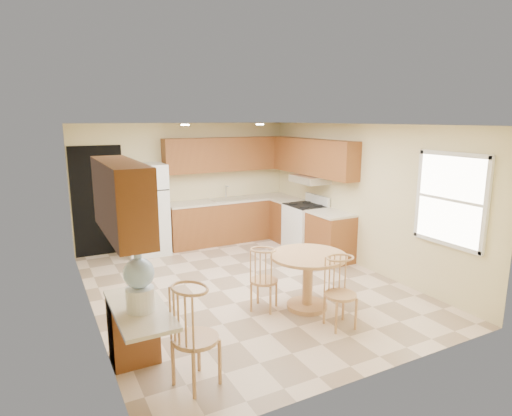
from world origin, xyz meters
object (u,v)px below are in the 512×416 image
refrigerator (145,210)px  chair_table_b (345,288)px  water_crock (139,283)px  chair_table_a (267,274)px  dining_table (308,273)px  chair_desk (199,330)px  stove (305,227)px

refrigerator → chair_table_b: refrigerator is taller
chair_table_b → water_crock: water_crock is taller
chair_table_a → chair_table_b: chair_table_b is taller
dining_table → water_crock: size_ratio=1.72×
refrigerator → dining_table: bearing=-68.8°
water_crock → refrigerator: bearing=75.9°
dining_table → chair_desk: 2.23m
chair_table_a → stove: bearing=92.8°
water_crock → dining_table: bearing=15.5°
dining_table → chair_table_a: (-0.55, 0.17, 0.02)m
refrigerator → dining_table: size_ratio=1.67×
refrigerator → chair_desk: bearing=-97.5°
refrigerator → water_crock: bearing=-104.1°
chair_table_b → water_crock: size_ratio=1.47×
chair_table_a → dining_table: bearing=30.1°
chair_table_b → chair_desk: chair_desk is taller
dining_table → chair_table_b: bearing=-86.1°
refrigerator → chair_desk: refrigerator is taller
refrigerator → chair_table_b: (1.41, -4.24, -0.33)m
chair_table_a → water_crock: size_ratio=1.42×
chair_table_b → refrigerator: bearing=-65.3°
refrigerator → chair_table_a: bearing=-76.3°
stove → chair_table_b: size_ratio=1.21×
dining_table → chair_desk: size_ratio=1.02×
stove → water_crock: (-3.92, -2.95, 0.58)m
refrigerator → dining_table: 3.78m
water_crock → stove: bearing=37.0°
stove → chair_desk: stove is taller
refrigerator → stove: refrigerator is taller
refrigerator → chair_table_b: size_ratio=1.95×
chair_table_a → chair_desk: bearing=-92.4°
chair_desk → water_crock: bearing=-148.9°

